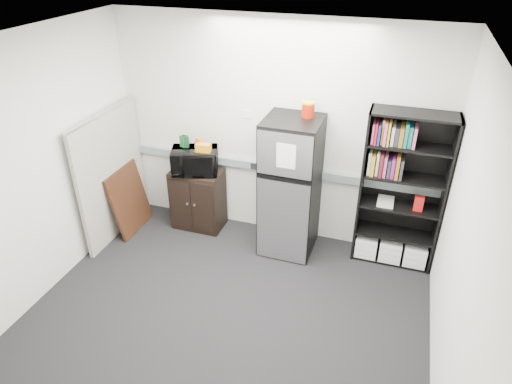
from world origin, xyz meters
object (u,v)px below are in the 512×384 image
cabinet (198,199)px  microwave (195,161)px  refrigerator (290,187)px  cubicle_partition (112,175)px  bookshelf (401,193)px

cabinet → microwave: bearing=-90.0°
refrigerator → cubicle_partition: bearing=-170.3°
cubicle_partition → microwave: size_ratio=2.89×
cubicle_partition → cabinet: bearing=23.9°
cubicle_partition → refrigerator: size_ratio=0.96×
cubicle_partition → refrigerator: bearing=8.8°
bookshelf → refrigerator: bookshelf is taller
cubicle_partition → bookshelf: bearing=8.1°
cubicle_partition → microwave: cubicle_partition is taller
cubicle_partition → cabinet: cubicle_partition is taller
cabinet → bookshelf: bearing=1.5°
bookshelf → refrigerator: (-1.24, -0.14, -0.07)m
bookshelf → cubicle_partition: bearing=-171.9°
cubicle_partition → cabinet: 1.11m
microwave → refrigerator: bearing=-22.5°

